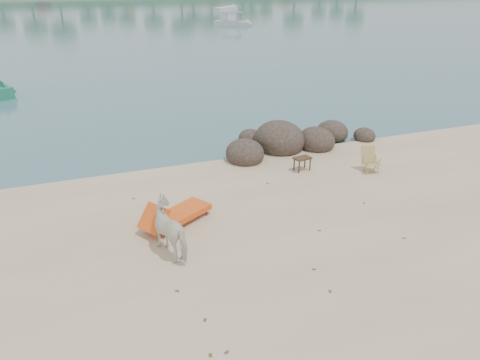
% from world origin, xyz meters
% --- Properties ---
extents(water, '(400.00, 400.00, 0.00)m').
position_xyz_m(water, '(0.00, 90.00, 0.00)').
color(water, '#37656F').
rests_on(water, ground).
extents(boulders, '(6.53, 3.15, 1.45)m').
position_xyz_m(boulders, '(2.97, 6.32, 0.27)').
color(boulders, '#2F251F').
rests_on(boulders, ground).
extents(cow, '(1.18, 1.69, 1.30)m').
position_xyz_m(cow, '(-2.95, 0.56, 0.65)').
color(cow, white).
rests_on(cow, ground).
extents(side_table, '(0.64, 0.47, 0.47)m').
position_xyz_m(side_table, '(2.36, 4.05, 0.24)').
color(side_table, '#372516').
rests_on(side_table, ground).
extents(lounge_chair, '(2.37, 1.85, 0.68)m').
position_xyz_m(lounge_chair, '(-2.48, 1.98, 0.34)').
color(lounge_chair, orange).
rests_on(lounge_chair, ground).
extents(deck_chair, '(0.63, 0.67, 0.85)m').
position_xyz_m(deck_chair, '(4.51, 3.09, 0.42)').
color(deck_chair, tan).
rests_on(deck_chair, ground).
extents(boat_mid, '(4.83, 4.12, 2.55)m').
position_xyz_m(boat_mid, '(16.22, 49.87, 1.27)').
color(boat_mid, '#BCBDB8').
rests_on(boat_mid, water).
extents(boat_far, '(5.89, 5.11, 0.74)m').
position_xyz_m(boat_far, '(23.31, 72.90, 0.37)').
color(boat_far, silver).
rests_on(boat_far, water).
extents(dead_leaves, '(6.48, 7.03, 0.00)m').
position_xyz_m(dead_leaves, '(-1.07, 0.08, 0.00)').
color(dead_leaves, brown).
rests_on(dead_leaves, ground).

